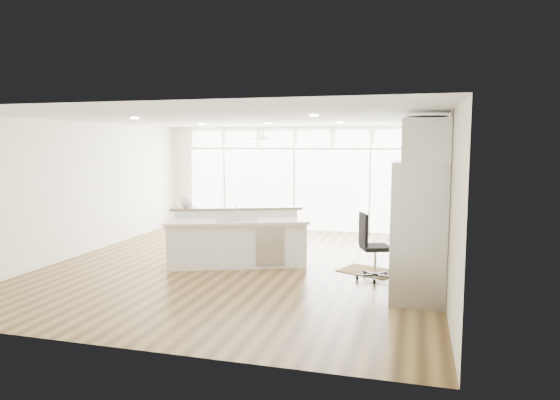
# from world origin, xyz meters

# --- Properties ---
(floor) EXTENTS (7.00, 8.00, 0.02)m
(floor) POSITION_xyz_m (0.00, 0.00, -0.01)
(floor) COLOR #442E14
(floor) RESTS_ON ground
(ceiling) EXTENTS (7.00, 8.00, 0.02)m
(ceiling) POSITION_xyz_m (0.00, 0.00, 2.70)
(ceiling) COLOR silver
(ceiling) RESTS_ON wall_back
(wall_back) EXTENTS (7.00, 0.04, 2.70)m
(wall_back) POSITION_xyz_m (0.00, 4.00, 1.35)
(wall_back) COLOR white
(wall_back) RESTS_ON floor
(wall_front) EXTENTS (7.00, 0.04, 2.70)m
(wall_front) POSITION_xyz_m (0.00, -4.00, 1.35)
(wall_front) COLOR white
(wall_front) RESTS_ON floor
(wall_left) EXTENTS (0.04, 8.00, 2.70)m
(wall_left) POSITION_xyz_m (-3.50, 0.00, 1.35)
(wall_left) COLOR white
(wall_left) RESTS_ON floor
(wall_right) EXTENTS (0.04, 8.00, 2.70)m
(wall_right) POSITION_xyz_m (3.50, 0.00, 1.35)
(wall_right) COLOR white
(wall_right) RESTS_ON floor
(glass_wall) EXTENTS (5.80, 0.06, 2.08)m
(glass_wall) POSITION_xyz_m (0.00, 3.94, 1.05)
(glass_wall) COLOR white
(glass_wall) RESTS_ON wall_back
(transom_row) EXTENTS (5.90, 0.06, 0.40)m
(transom_row) POSITION_xyz_m (0.00, 3.94, 2.38)
(transom_row) COLOR white
(transom_row) RESTS_ON wall_back
(desk_window) EXTENTS (0.04, 0.85, 0.85)m
(desk_window) POSITION_xyz_m (3.46, 0.30, 1.55)
(desk_window) COLOR white
(desk_window) RESTS_ON wall_right
(ceiling_fan) EXTENTS (1.16, 1.16, 0.32)m
(ceiling_fan) POSITION_xyz_m (-0.50, 2.80, 2.48)
(ceiling_fan) COLOR white
(ceiling_fan) RESTS_ON ceiling
(recessed_lights) EXTENTS (3.40, 3.00, 0.02)m
(recessed_lights) POSITION_xyz_m (0.00, 0.20, 2.68)
(recessed_lights) COLOR silver
(recessed_lights) RESTS_ON ceiling
(oven_cabinet) EXTENTS (0.64, 1.20, 2.50)m
(oven_cabinet) POSITION_xyz_m (3.17, 1.80, 1.25)
(oven_cabinet) COLOR white
(oven_cabinet) RESTS_ON floor
(desk_nook) EXTENTS (0.72, 1.30, 0.76)m
(desk_nook) POSITION_xyz_m (3.13, 0.30, 0.38)
(desk_nook) COLOR white
(desk_nook) RESTS_ON floor
(upper_cabinets) EXTENTS (0.64, 1.30, 0.64)m
(upper_cabinets) POSITION_xyz_m (3.17, 0.30, 2.35)
(upper_cabinets) COLOR white
(upper_cabinets) RESTS_ON wall_right
(refrigerator) EXTENTS (0.76, 0.90, 2.00)m
(refrigerator) POSITION_xyz_m (3.11, -1.35, 1.00)
(refrigerator) COLOR #ACADB1
(refrigerator) RESTS_ON floor
(fridge_cabinet) EXTENTS (0.64, 0.90, 0.60)m
(fridge_cabinet) POSITION_xyz_m (3.17, -1.35, 2.30)
(fridge_cabinet) COLOR white
(fridge_cabinet) RESTS_ON wall_right
(framed_photos) EXTENTS (0.06, 0.22, 0.80)m
(framed_photos) POSITION_xyz_m (3.46, 0.92, 1.40)
(framed_photos) COLOR black
(framed_photos) RESTS_ON wall_right
(kitchen_island) EXTENTS (2.80, 1.86, 1.04)m
(kitchen_island) POSITION_xyz_m (-0.11, -0.11, 0.52)
(kitchen_island) COLOR white
(kitchen_island) RESTS_ON floor
(rug) EXTENTS (1.14, 1.00, 0.01)m
(rug) POSITION_xyz_m (2.28, 0.09, 0.01)
(rug) COLOR #3D2A13
(rug) RESTS_ON floor
(office_chair) EXTENTS (0.73, 0.71, 1.11)m
(office_chair) POSITION_xyz_m (2.43, -0.40, 0.55)
(office_chair) COLOR black
(office_chair) RESTS_ON floor
(fishbowl) EXTENTS (0.31, 0.31, 0.24)m
(fishbowl) POSITION_xyz_m (-1.14, -0.07, 1.16)
(fishbowl) COLOR silver
(fishbowl) RESTS_ON kitchen_island
(monitor) EXTENTS (0.12, 0.44, 0.36)m
(monitor) POSITION_xyz_m (3.05, 0.30, 0.94)
(monitor) COLOR black
(monitor) RESTS_ON desk_nook
(keyboard) EXTENTS (0.16, 0.32, 0.02)m
(keyboard) POSITION_xyz_m (2.88, 0.30, 0.77)
(keyboard) COLOR white
(keyboard) RESTS_ON desk_nook
(potted_plant) EXTENTS (0.27, 0.30, 0.22)m
(potted_plant) POSITION_xyz_m (3.17, 1.80, 2.61)
(potted_plant) COLOR #224F23
(potted_plant) RESTS_ON oven_cabinet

